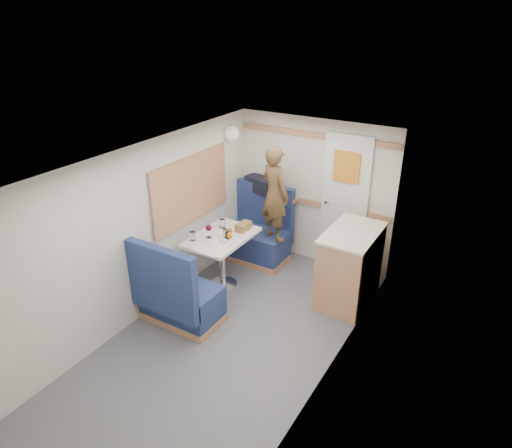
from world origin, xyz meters
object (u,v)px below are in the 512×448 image
Objects in this scene: bread_loaf at (244,226)px; person at (275,194)px; bench_near at (178,299)px; pepper_grinder at (227,235)px; tray at (213,248)px; wine_glass at (209,228)px; tumbler_mid at (222,223)px; orange_fruit at (229,235)px; tumbler_left at (193,236)px; cheese_block at (223,241)px; galley_counter at (350,266)px; dome_light at (232,134)px; salt_grinder at (213,237)px; beer_glass at (229,233)px; duffel_bag at (261,185)px; tumbler_right at (226,233)px; bench_far at (257,238)px; dinette_table at (222,247)px.

person is at bearing 68.54° from bread_loaf.
bench_near is 9.99× the size of pepper_grinder.
person is at bearing 78.54° from tray.
bench_near reaches higher than wine_glass.
orange_fruit is at bearing -40.81° from tumbler_mid.
wine_glass is 0.32m from tumbler_mid.
person is 1.20m from tumbler_left.
cheese_block is 0.43× the size of bread_loaf.
galley_counter is at bearing 27.67° from cheese_block.
dome_light is 1.45m from salt_grinder.
dome_light is 1.50m from tumbler_left.
tumbler_left reaches higher than bread_loaf.
tumbler_mid is 1.12× the size of beer_glass.
orange_fruit is 0.69× the size of beer_glass.
duffel_bag reaches higher than tray.
pepper_grinder is (0.23, -0.23, -0.01)m from tumbler_mid.
tumbler_left is at bearing -149.54° from salt_grinder.
cheese_block is at bearing -66.37° from tumbler_right.
galley_counter is at bearing 12.57° from tumbler_mid.
salt_grinder is (-0.12, -0.11, -0.01)m from pepper_grinder.
galley_counter is 1.51m from pepper_grinder.
tumbler_mid is at bearing 107.67° from salt_grinder.
tray is at bearing -93.60° from orange_fruit.
bench_far is at bearing 89.44° from salt_grinder.
tray is 0.30m from orange_fruit.
dome_light reaches higher than galley_counter.
cheese_block is 1.03× the size of salt_grinder.
dinette_table is at bearing 179.58° from tumbler_right.
tumbler_right is at bearing 61.14° from salt_grinder.
person is at bearing 73.16° from beer_glass.
tray is 3.52× the size of tumbler_right.
tumbler_left reaches higher than cheese_block.
tray is 0.29m from pepper_grinder.
bread_loaf is at bearing 58.44° from wine_glass.
orange_fruit is 0.19m from salt_grinder.
salt_grinder is at bearing -118.86° from tumbler_right.
dinette_table is 7.79× the size of tumbler_mid.
person reaches higher than wine_glass.
dinette_table is at bearing -65.35° from dome_light.
dome_light is 1.90× the size of beer_glass.
dome_light is at bearing -177.88° from bench_far.
salt_grinder is (-0.08, -0.15, -0.01)m from tumbler_right.
tumbler_mid is 0.32m from pepper_grinder.
bench_near reaches higher than beer_glass.
beer_glass is 0.47× the size of bread_loaf.
bench_far is (-0.00, 0.86, -0.27)m from dinette_table.
orange_fruit is 0.26m from wine_glass.
galley_counter reaches higher than dinette_table.
cheese_block is at bearing -80.24° from beer_glass.
bench_far is 1.26m from tray.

